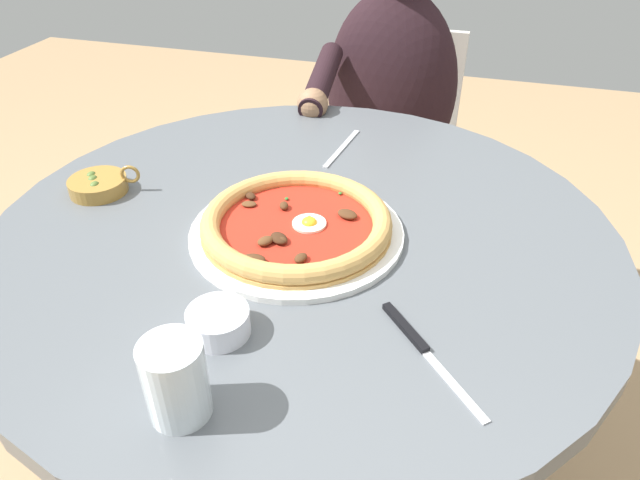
# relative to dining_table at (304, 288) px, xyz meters

# --- Properties ---
(dining_table) EXTENTS (1.00, 1.00, 0.75)m
(dining_table) POSITION_rel_dining_table_xyz_m (0.00, 0.00, 0.00)
(dining_table) COLOR #565B60
(dining_table) RESTS_ON ground
(pizza_on_plate) EXTENTS (0.33, 0.33, 0.04)m
(pizza_on_plate) POSITION_rel_dining_table_xyz_m (-0.03, 0.00, 0.15)
(pizza_on_plate) COLOR white
(pizza_on_plate) RESTS_ON dining_table
(water_glass) EXTENTS (0.07, 0.07, 0.10)m
(water_glass) POSITION_rel_dining_table_xyz_m (-0.38, 0.02, 0.18)
(water_glass) COLOR silver
(water_glass) RESTS_ON dining_table
(steak_knife) EXTENTS (0.16, 0.15, 0.01)m
(steak_knife) POSITION_rel_dining_table_xyz_m (-0.21, -0.22, 0.14)
(steak_knife) COLOR silver
(steak_knife) RESTS_ON dining_table
(ramekin_capers) EXTENTS (0.08, 0.08, 0.03)m
(ramekin_capers) POSITION_rel_dining_table_xyz_m (-0.26, 0.03, 0.15)
(ramekin_capers) COLOR white
(ramekin_capers) RESTS_ON dining_table
(olive_pan) EXTENTS (0.10, 0.12, 0.05)m
(olive_pan) POSITION_rel_dining_table_xyz_m (0.00, 0.37, 0.15)
(olive_pan) COLOR olive
(olive_pan) RESTS_ON dining_table
(fork_utensil) EXTENTS (0.18, 0.03, 0.00)m
(fork_utensil) POSITION_rel_dining_table_xyz_m (0.28, 0.01, 0.13)
(fork_utensil) COLOR #BCBCC1
(fork_utensil) RESTS_ON dining_table
(diner_person) EXTENTS (0.49, 0.35, 1.13)m
(diner_person) POSITION_rel_dining_table_xyz_m (0.75, -0.01, -0.12)
(diner_person) COLOR #282833
(diner_person) RESTS_ON ground
(cafe_chair_diner) EXTENTS (0.39, 0.39, 0.81)m
(cafe_chair_diner) POSITION_rel_dining_table_xyz_m (0.88, -0.01, -0.12)
(cafe_chair_diner) COLOR beige
(cafe_chair_diner) RESTS_ON ground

